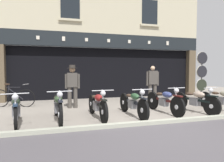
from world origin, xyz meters
The scene contains 14 objects.
ground centered at (0.00, -0.98, -0.04)m, with size 22.49×22.00×0.18m.
shop_facade centered at (0.00, 7.03, 1.66)m, with size 10.79×4.42×5.98m.
motorcycle_far_left centered at (-3.60, 1.09, 0.41)m, with size 0.62×1.93×0.90m.
motorcycle_left centered at (-2.53, 1.13, 0.43)m, with size 0.62×2.08×0.93m.
motorcycle_center_left centered at (-1.37, 1.17, 0.42)m, with size 0.62×1.97×0.91m.
motorcycle_center centered at (-0.24, 1.11, 0.42)m, with size 0.62×2.07×0.92m.
motorcycle_center_right centered at (0.94, 1.21, 0.43)m, with size 0.62×2.04×0.92m.
motorcycle_right centered at (2.06, 1.06, 0.42)m, with size 0.62×1.93×0.91m.
motorcycle_far_right centered at (3.15, 1.02, 0.41)m, with size 0.62×2.01×0.90m.
salesman_left centered at (-1.98, 2.96, 0.93)m, with size 0.56×0.37×1.65m.
shopkeeper_center centered at (1.45, 3.06, 0.90)m, with size 0.56×0.27×1.64m.
tyre_sign_pole centered at (4.22, 3.30, 1.37)m, with size 0.60×0.06×2.35m.
advert_board_near centered at (-2.64, 5.40, 1.67)m, with size 0.66×0.03×0.97m.
leaning_bicycle centered at (-4.24, 3.83, 0.38)m, with size 1.68×0.62×0.95m.
Camera 1 is at (-2.51, -4.52, 1.44)m, focal length 30.91 mm.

